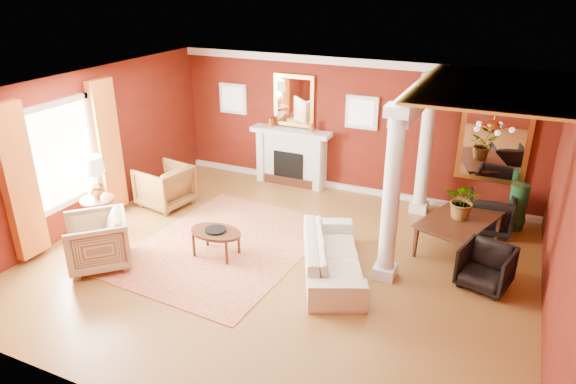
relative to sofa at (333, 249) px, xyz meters
The scene contains 27 objects.
ground 1.00m from the sofa, behind, with size 8.00×8.00×0.00m, color brown.
room_shell 1.82m from the sofa, behind, with size 8.04×7.04×2.92m.
fireplace 3.93m from the sofa, 123.94° to the left, with size 1.85×0.42×1.29m.
overmantel_mirror 4.30m from the sofa, 122.86° to the left, with size 0.95×0.07×1.15m.
flank_window_left 5.24m from the sofa, 137.70° to the left, with size 0.70×0.07×0.70m.
flank_window_right 3.72m from the sofa, 100.69° to the left, with size 0.70×0.07×0.70m.
left_window 4.93m from the sofa, behind, with size 0.21×2.55×2.60m.
column_front 1.30m from the sofa, 16.69° to the left, with size 0.36×0.36×2.80m.
column_back 3.21m from the sofa, 74.66° to the left, with size 0.36×0.36×2.80m.
header_beam 2.97m from the sofa, 66.34° to the left, with size 0.30×3.20×0.32m, color silver.
amber_ceiling 3.55m from the sofa, 40.85° to the left, with size 2.30×3.40×0.04m, color gold.
dining_mirror 4.10m from the sofa, 59.41° to the left, with size 1.30×0.07×1.70m.
chandelier 3.22m from the sofa, 40.96° to the left, with size 0.60×0.62×0.75m.
crown_trim 4.25m from the sofa, 104.71° to the left, with size 8.00×0.08×0.16m, color silver.
base_trim 3.54m from the sofa, 104.71° to the left, with size 8.00×0.08×0.12m, color silver.
rug 2.08m from the sofa, behind, with size 2.80×3.73×0.01m, color maroon.
sofa is the anchor object (origin of this frame).
armchair_leopard 4.19m from the sofa, 165.64° to the left, with size 0.93×0.87×0.96m, color black.
armchair_stripe 3.84m from the sofa, 159.13° to the right, with size 0.95×0.89×0.98m, color tan.
coffee_table 2.02m from the sofa, behind, with size 0.92×0.92×0.47m.
coffee_book 2.06m from the sofa, behind, with size 0.17×0.02×0.23m, color black.
side_table 4.46m from the sofa, behind, with size 0.60×0.60×1.51m.
dining_table 2.42m from the sofa, 43.50° to the left, with size 1.71×0.60×0.95m, color black.
dining_chair_near 2.35m from the sofa, 15.46° to the left, with size 0.72×0.67×0.74m, color black.
dining_chair_far 3.39m from the sofa, 50.53° to the left, with size 0.78×0.73×0.81m, color black.
green_urn 3.93m from the sofa, 48.45° to the left, with size 0.38×0.38×0.90m.
potted_plant 2.54m from the sofa, 44.00° to the left, with size 0.60×0.66×0.52m, color #26591E.
Camera 1 is at (3.21, -6.73, 4.49)m, focal length 32.00 mm.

